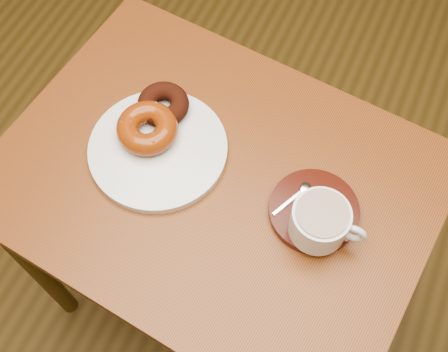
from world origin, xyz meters
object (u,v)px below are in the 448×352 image
at_px(donut_plate, 158,149).
at_px(saucer, 314,211).
at_px(coffee_cup, 321,222).
at_px(cafe_table, 215,204).

xyz_separation_m(donut_plate, saucer, (0.30, -0.00, 0.00)).
height_order(saucer, coffee_cup, coffee_cup).
distance_m(saucer, coffee_cup, 0.06).
bearing_deg(saucer, coffee_cup, -62.39).
bearing_deg(coffee_cup, saucer, 116.05).
distance_m(cafe_table, saucer, 0.22).
relative_size(cafe_table, coffee_cup, 6.54).
relative_size(donut_plate, saucer, 1.63).
distance_m(donut_plate, saucer, 0.30).
height_order(donut_plate, coffee_cup, coffee_cup).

